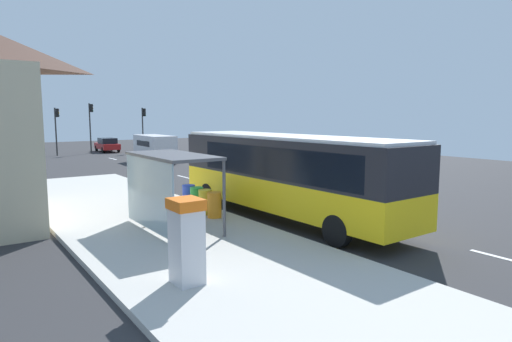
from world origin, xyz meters
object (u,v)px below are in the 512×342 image
white_van (155,147)px  recycling_bin_yellow (205,202)px  recycling_bin_orange (214,205)px  bus_shelter (164,172)px  ticket_machine (187,240)px  traffic_light_near_side (143,123)px  sedan_near (107,145)px  bus (286,171)px  recycling_bin_green (197,199)px  recycling_bin_blue (189,196)px  traffic_light_median (91,120)px  traffic_light_far_side (57,124)px

white_van → recycling_bin_yellow: white_van is taller
recycling_bin_orange → bus_shelter: bearing=-166.1°
ticket_machine → traffic_light_near_side: (13.44, 37.54, 2.03)m
sedan_near → bus_shelter: (-8.71, -35.40, 1.31)m
bus → recycling_bin_orange: (-2.49, 1.12, -1.19)m
recycling_bin_green → recycling_bin_blue: 0.70m
bus → sedan_near: bus is taller
bus → traffic_light_median: traffic_light_median is taller
bus → traffic_light_far_side: traffic_light_far_side is taller
white_van → recycling_bin_yellow: 21.52m
recycling_bin_orange → traffic_light_near_side: traffic_light_near_side is taller
traffic_light_near_side → traffic_light_far_side: traffic_light_near_side is taller
recycling_bin_blue → bus: bearing=-52.3°
recycling_bin_orange → bus_shelter: bus_shelter is taller
sedan_near → recycling_bin_yellow: (-6.50, -34.16, -0.14)m
bus → traffic_light_median: bearing=86.5°
white_van → recycling_bin_orange: size_ratio=5.55×
traffic_light_far_side → recycling_bin_yellow: bearing=-92.0°
recycling_bin_orange → traffic_light_near_side: bearing=73.3°
bus → traffic_light_median: 35.08m
recycling_bin_green → traffic_light_far_side: 31.78m
traffic_light_near_side → traffic_light_median: bearing=162.6°
traffic_light_far_side → bus_shelter: bearing=-95.6°
recycling_bin_yellow → white_van: bearing=72.7°
recycling_bin_orange → recycling_bin_green: bearing=90.0°
sedan_near → recycling_bin_orange: bearing=-100.6°
sedan_near → recycling_bin_blue: sedan_near is taller
ticket_machine → traffic_light_near_side: 39.93m
bus_shelter → recycling_bin_orange: bearing=13.9°
ticket_machine → bus_shelter: 5.06m
sedan_near → recycling_bin_yellow: 34.77m
recycling_bin_orange → recycling_bin_blue: bearing=90.0°
recycling_bin_green → bus_shelter: 3.28m
white_van → bus: bearing=-99.9°
recycling_bin_yellow → bus_shelter: bus_shelter is taller
sedan_near → ticket_machine: ticket_machine is taller
bus → white_van: size_ratio=2.10×
recycling_bin_blue → ticket_machine: bearing=-116.9°
ticket_machine → recycling_bin_orange: bearing=54.7°
recycling_bin_blue → traffic_light_near_side: size_ratio=0.20×
traffic_light_far_side → bus_shelter: 33.79m
traffic_light_far_side → white_van: bearing=-65.9°
traffic_light_median → traffic_light_near_side: bearing=-17.4°
bus_shelter → white_van: bearing=68.4°
recycling_bin_yellow → recycling_bin_green: 0.70m
bus → traffic_light_median: (2.11, 34.98, 1.62)m
traffic_light_far_side → bus_shelter: traffic_light_far_side is taller
recycling_bin_yellow → traffic_light_median: (4.60, 33.16, 2.81)m
bus → traffic_light_near_side: (7.21, 33.38, 1.36)m
sedan_near → traffic_light_far_side: size_ratio=0.95×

